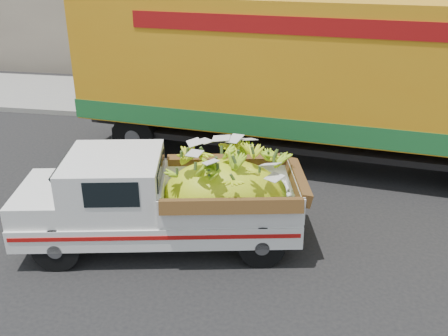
# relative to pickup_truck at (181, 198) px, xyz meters

# --- Properties ---
(ground) EXTENTS (100.00, 100.00, 0.00)m
(ground) POSITION_rel_pickup_truck_xyz_m (1.20, -0.21, -0.88)
(ground) COLOR black
(ground) RESTS_ON ground
(curb) EXTENTS (60.00, 0.25, 0.15)m
(curb) POSITION_rel_pickup_truck_xyz_m (1.20, 6.45, -0.80)
(curb) COLOR gray
(curb) RESTS_ON ground
(sidewalk) EXTENTS (60.00, 4.00, 0.14)m
(sidewalk) POSITION_rel_pickup_truck_xyz_m (1.20, 8.55, -0.81)
(sidewalk) COLOR gray
(sidewalk) RESTS_ON ground
(building_left) EXTENTS (18.00, 6.00, 5.00)m
(building_left) POSITION_rel_pickup_truck_xyz_m (-6.80, 14.45, 1.62)
(building_left) COLOR gray
(building_left) RESTS_ON ground
(pickup_truck) EXTENTS (4.91, 2.64, 1.64)m
(pickup_truck) POSITION_rel_pickup_truck_xyz_m (0.00, 0.00, 0.00)
(pickup_truck) COLOR black
(pickup_truck) RESTS_ON ground
(semi_trailer) EXTENTS (12.04, 3.93, 3.80)m
(semi_trailer) POSITION_rel_pickup_truck_xyz_m (2.51, 4.00, 1.24)
(semi_trailer) COLOR black
(semi_trailer) RESTS_ON ground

